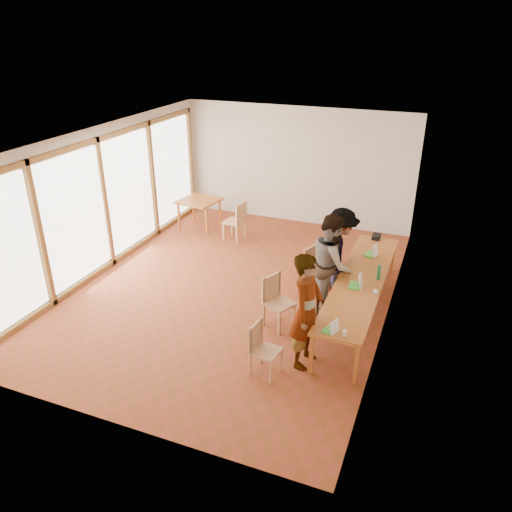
{
  "coord_description": "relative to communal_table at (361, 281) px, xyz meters",
  "views": [
    {
      "loc": [
        3.64,
        -8.03,
        4.92
      ],
      "look_at": [
        0.69,
        -0.59,
        1.1
      ],
      "focal_mm": 35.0,
      "sensor_mm": 36.0,
      "label": 1
    }
  ],
  "objects": [
    {
      "name": "pink_phone",
      "position": [
        -0.27,
        1.47,
        0.05
      ],
      "size": [
        0.05,
        0.1,
        0.01
      ],
      "primitive_type": "cube",
      "color": "#DB4566",
      "rests_on": "communal_table"
    },
    {
      "name": "green_bottle",
      "position": [
        0.29,
        0.07,
        0.19
      ],
      "size": [
        0.07,
        0.07,
        0.28
      ],
      "primitive_type": "cylinder",
      "color": "#207240",
      "rests_on": "communal_table"
    },
    {
      "name": "person_near",
      "position": [
        -0.51,
        -1.7,
        0.24
      ],
      "size": [
        0.52,
        0.73,
        1.88
      ],
      "primitive_type": "imported",
      "rotation": [
        0.0,
        0.0,
        1.46
      ],
      "color": "gray",
      "rests_on": "ground"
    },
    {
      "name": "ceiling",
      "position": [
        -2.5,
        0.08,
        2.32
      ],
      "size": [
        6.0,
        8.0,
        0.04
      ],
      "primitive_type": "cube",
      "color": "white",
      "rests_on": "wall_back"
    },
    {
      "name": "clear_glass",
      "position": [
        0.11,
        -1.86,
        0.09
      ],
      "size": [
        0.07,
        0.07,
        0.09
      ],
      "primitive_type": "cylinder",
      "color": "silver",
      "rests_on": "communal_table"
    },
    {
      "name": "person_mid",
      "position": [
        -0.54,
        0.01,
        0.24
      ],
      "size": [
        0.93,
        1.07,
        1.88
      ],
      "primitive_type": "imported",
      "rotation": [
        0.0,
        0.0,
        1.85
      ],
      "color": "gray",
      "rests_on": "ground"
    },
    {
      "name": "laptop_mid",
      "position": [
        -0.0,
        -0.32,
        0.11
      ],
      "size": [
        0.25,
        0.29,
        0.23
      ],
      "rotation": [
        0.0,
        0.0,
        0.07
      ],
      "color": "#4ACF3F",
      "rests_on": "communal_table"
    },
    {
      "name": "chair_mid",
      "position": [
        -1.32,
        -0.84,
        -0.12
      ],
      "size": [
        0.59,
        0.59,
        0.51
      ],
      "rotation": [
        0.0,
        0.0,
        -0.42
      ],
      "color": "tan",
      "rests_on": "ground"
    },
    {
      "name": "window_wall",
      "position": [
        -5.46,
        0.08,
        0.8
      ],
      "size": [
        0.1,
        8.0,
        3.0
      ],
      "primitive_type": "cube",
      "color": "white",
      "rests_on": "ground"
    },
    {
      "name": "chair_spare",
      "position": [
        -3.41,
        2.35,
        -0.12
      ],
      "size": [
        0.51,
        0.51,
        0.51
      ],
      "rotation": [
        0.0,
        0.0,
        2.99
      ],
      "color": "tan",
      "rests_on": "ground"
    },
    {
      "name": "person_far",
      "position": [
        -0.54,
        0.62,
        0.18
      ],
      "size": [
        0.94,
        1.28,
        1.77
      ],
      "primitive_type": "imported",
      "rotation": [
        0.0,
        0.0,
        1.84
      ],
      "color": "gray",
      "rests_on": "ground"
    },
    {
      "name": "communal_table",
      "position": [
        0.0,
        0.0,
        0.0
      ],
      "size": [
        0.8,
        4.0,
        0.75
      ],
      "color": "#C96E2C",
      "rests_on": "ground"
    },
    {
      "name": "wall_right",
      "position": [
        0.5,
        0.08,
        0.8
      ],
      "size": [
        0.1,
        8.0,
        3.0
      ],
      "primitive_type": "cube",
      "color": "beige",
      "rests_on": "ground"
    },
    {
      "name": "chair_near",
      "position": [
        -1.07,
        -2.18,
        -0.18
      ],
      "size": [
        0.45,
        0.45,
        0.45
      ],
      "rotation": [
        0.0,
        0.0,
        -0.13
      ],
      "color": "tan",
      "rests_on": "ground"
    },
    {
      "name": "black_pouch",
      "position": [
        -0.04,
        1.9,
        0.09
      ],
      "size": [
        0.16,
        0.26,
        0.09
      ],
      "primitive_type": "cube",
      "color": "black",
      "rests_on": "communal_table"
    },
    {
      "name": "chair_far",
      "position": [
        -1.08,
        0.73,
        -0.18
      ],
      "size": [
        0.49,
        0.49,
        0.45
      ],
      "rotation": [
        0.0,
        0.0,
        -0.3
      ],
      "color": "tan",
      "rests_on": "ground"
    },
    {
      "name": "condiment_cup",
      "position": [
        0.33,
        -0.44,
        0.08
      ],
      "size": [
        0.08,
        0.08,
        0.06
      ],
      "primitive_type": "cylinder",
      "color": "white",
      "rests_on": "communal_table"
    },
    {
      "name": "ground",
      "position": [
        -2.5,
        0.08,
        -0.7
      ],
      "size": [
        8.0,
        8.0,
        0.0
      ],
      "primitive_type": "plane",
      "color": "brown",
      "rests_on": "ground"
    },
    {
      "name": "chair_empty",
      "position": [
        -0.9,
        1.3,
        -0.2
      ],
      "size": [
        0.45,
        0.45,
        0.44
      ],
      "rotation": [
        0.0,
        0.0,
        0.2
      ],
      "color": "tan",
      "rests_on": "ground"
    },
    {
      "name": "laptop_near",
      "position": [
        -0.08,
        -1.81,
        0.1
      ],
      "size": [
        0.25,
        0.27,
        0.19
      ],
      "rotation": [
        0.0,
        0.0,
        -0.32
      ],
      "color": "#4ACF3F",
      "rests_on": "communal_table"
    },
    {
      "name": "wall_front",
      "position": [
        -2.5,
        -3.92,
        0.8
      ],
      "size": [
        6.0,
        0.1,
        3.0
      ],
      "primitive_type": "cube",
      "color": "beige",
      "rests_on": "ground"
    },
    {
      "name": "wall_back",
      "position": [
        -2.5,
        4.08,
        0.8
      ],
      "size": [
        6.0,
        0.1,
        3.0
      ],
      "primitive_type": "cube",
      "color": "beige",
      "rests_on": "ground"
    },
    {
      "name": "yellow_mug",
      "position": [
        -0.3,
        0.12,
        0.1
      ],
      "size": [
        0.14,
        0.14,
        0.1
      ],
      "primitive_type": "imported",
      "rotation": [
        0.0,
        0.0,
        0.08
      ],
      "color": "gold",
      "rests_on": "communal_table"
    },
    {
      "name": "side_table",
      "position": [
        -4.65,
        2.74,
        -0.03
      ],
      "size": [
        0.9,
        0.9,
        0.75
      ],
      "rotation": [
        0.0,
        0.0,
        -0.15
      ],
      "color": "#C96E2C",
      "rests_on": "ground"
    },
    {
      "name": "laptop_far",
      "position": [
        0.02,
        1.03,
        0.11
      ],
      "size": [
        0.26,
        0.29,
        0.22
      ],
      "rotation": [
        0.0,
        0.0,
        -0.17
      ],
      "color": "#4ACF3F",
      "rests_on": "communal_table"
    }
  ]
}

